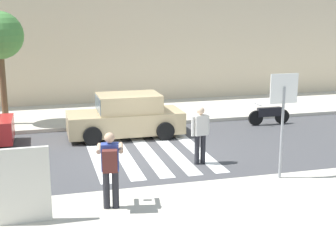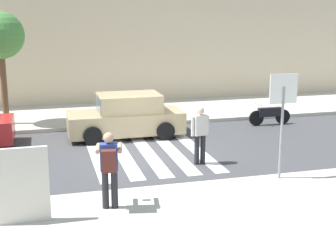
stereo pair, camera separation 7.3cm
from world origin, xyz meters
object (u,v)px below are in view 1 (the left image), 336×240
Objects in this scene: stop_sign at (283,103)px; pedestrian_crossing at (200,132)px; motorcycle at (269,114)px; parked_car_tan at (126,117)px; photographer_with_backpack at (110,164)px; advertising_board at (23,186)px.

stop_sign is 2.81m from pedestrian_crossing.
stop_sign is 6.94m from motorcycle.
parked_car_tan is at bearing 117.49° from stop_sign.
photographer_with_backpack is at bearing -169.92° from stop_sign.
stop_sign reaches higher than parked_car_tan.
pedestrian_crossing is 5.93m from motorcycle.
parked_car_tan is at bearing 63.76° from advertising_board.
advertising_board is (-6.38, -1.05, -1.20)m from stop_sign.
advertising_board is at bearing -116.24° from parked_car_tan.
parked_car_tan is 2.56× the size of advertising_board.
pedestrian_crossing is 0.42× the size of parked_car_tan.
stop_sign is 1.59× the size of photographer_with_backpack.
stop_sign is at bearing -62.51° from parked_car_tan.
stop_sign is 1.56× the size of motorcycle.
pedestrian_crossing reaches higher than parked_car_tan.
parked_car_tan is (-1.53, 3.72, -0.25)m from pedestrian_crossing.
advertising_board is at bearing -172.64° from photographer_with_backpack.
motorcycle is at bearing 65.05° from stop_sign.
advertising_board is at bearing -147.51° from pedestrian_crossing.
advertising_board reaches higher than motorcycle.
photographer_with_backpack is 1.08× the size of advertising_board.
stop_sign reaches higher than photographer_with_backpack.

